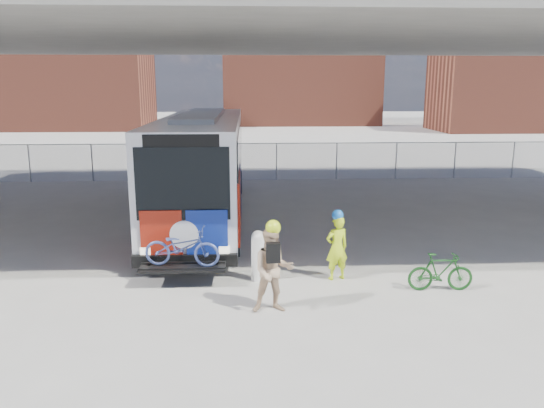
{
  "coord_description": "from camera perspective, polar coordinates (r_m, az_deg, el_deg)",
  "views": [
    {
      "loc": [
        -0.48,
        -14.0,
        4.63
      ],
      "look_at": [
        0.17,
        -0.58,
        1.6
      ],
      "focal_mm": 35.0,
      "sensor_mm": 36.0,
      "label": 1
    }
  ],
  "objects": [
    {
      "name": "ground",
      "position": [
        14.75,
        -0.78,
        -5.58
      ],
      "size": [
        160.0,
        160.0,
        0.0
      ],
      "primitive_type": "plane",
      "color": "#9E9991",
      "rests_on": "ground"
    },
    {
      "name": "bus",
      "position": [
        18.68,
        -7.44,
        4.84
      ],
      "size": [
        2.67,
        12.99,
        3.69
      ],
      "color": "silver",
      "rests_on": "ground"
    },
    {
      "name": "overpass",
      "position": [
        18.1,
        -1.31,
        18.78
      ],
      "size": [
        40.0,
        16.0,
        7.95
      ],
      "color": "#605E59",
      "rests_on": "ground"
    },
    {
      "name": "chainlink_fence",
      "position": [
        26.2,
        -1.71,
        5.68
      ],
      "size": [
        30.0,
        0.06,
        30.0
      ],
      "color": "gray",
      "rests_on": "ground"
    },
    {
      "name": "brick_buildings",
      "position": [
        62.25,
        -1.22,
        13.44
      ],
      "size": [
        54.0,
        22.0,
        12.0
      ],
      "color": "brown",
      "rests_on": "ground"
    },
    {
      "name": "smokestack",
      "position": [
        70.94,
        9.55,
        18.91
      ],
      "size": [
        2.2,
        2.2,
        25.0
      ],
      "primitive_type": "cylinder",
      "color": "brown",
      "rests_on": "ground"
    },
    {
      "name": "bollard",
      "position": [
        12.75,
        -1.5,
        -5.39
      ],
      "size": [
        0.33,
        0.33,
        1.25
      ],
      "color": "white",
      "rests_on": "ground"
    },
    {
      "name": "cyclist_hivis",
      "position": [
        12.88,
        6.99,
        -4.51
      ],
      "size": [
        0.67,
        0.54,
        1.74
      ],
      "rotation": [
        0.0,
        0.0,
        3.45
      ],
      "color": "#D9FE1A",
      "rests_on": "ground"
    },
    {
      "name": "cyclist_tan",
      "position": [
        10.96,
        0.12,
        -7.01
      ],
      "size": [
        0.91,
        0.73,
        1.97
      ],
      "rotation": [
        0.0,
        0.0,
        0.06
      ],
      "color": "tan",
      "rests_on": "ground"
    },
    {
      "name": "bike_parked",
      "position": [
        12.8,
        17.68,
        -6.98
      ],
      "size": [
        1.51,
        0.48,
        0.9
      ],
      "primitive_type": "imported",
      "rotation": [
        0.0,
        0.0,
        1.53
      ],
      "color": "#164517",
      "rests_on": "ground"
    }
  ]
}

